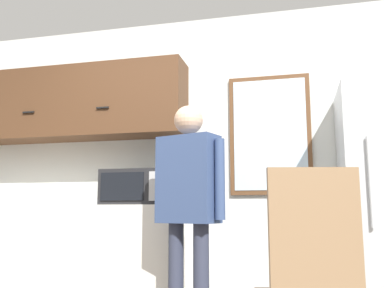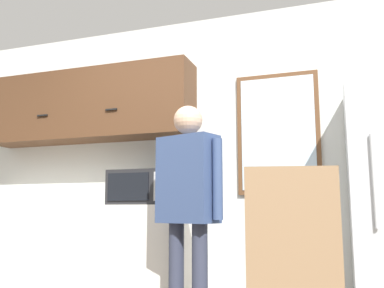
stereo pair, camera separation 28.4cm
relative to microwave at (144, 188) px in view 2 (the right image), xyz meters
The scene contains 7 objects.
back_wall 0.62m from the microwave, 44.66° to the left, with size 6.00×0.06×2.70m.
counter 0.93m from the microwave, behind, with size 2.20×0.60×0.89m.
upper_cabinets 1.11m from the microwave, 166.94° to the left, with size 2.20×0.39×0.70m.
microwave is the anchor object (origin of this frame).
person 0.82m from the microwave, 41.66° to the right, with size 0.56×0.35×1.61m.
chair 2.06m from the microwave, 44.94° to the right, with size 0.53×0.53×1.04m.
window 1.29m from the microwave, 16.39° to the left, with size 0.73×0.05×1.09m.
Camera 2 is at (1.25, -1.91, 0.85)m, focal length 40.00 mm.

